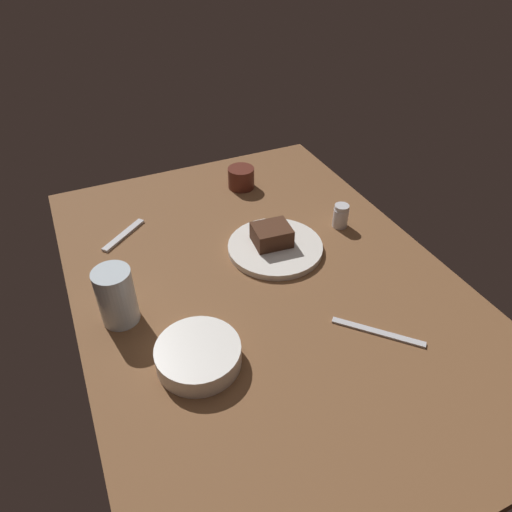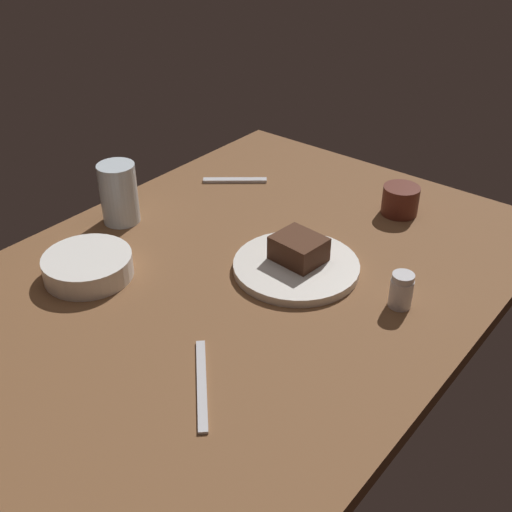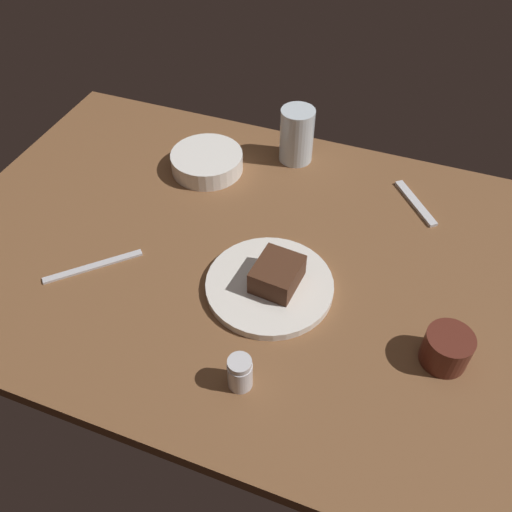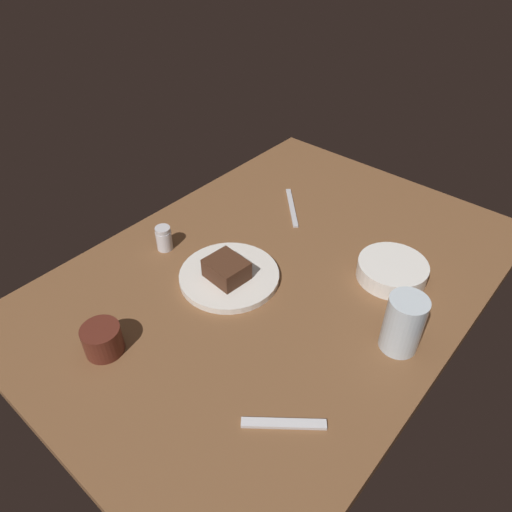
{
  "view_description": "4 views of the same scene",
  "coord_description": "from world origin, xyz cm",
  "px_view_note": "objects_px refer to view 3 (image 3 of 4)",
  "views": [
    {
      "loc": [
        -72.39,
        34.94,
        74.97
      ],
      "look_at": [
        3.92,
        0.38,
        7.59
      ],
      "focal_mm": 32.75,
      "sensor_mm": 36.0,
      "label": 1
    },
    {
      "loc": [
        -73.18,
        -63.97,
        70.13
      ],
      "look_at": [
        5.6,
        -0.74,
        5.38
      ],
      "focal_mm": 45.09,
      "sensor_mm": 36.0,
      "label": 2
    },
    {
      "loc": [
        29.63,
        -68.32,
        79.85
      ],
      "look_at": [
        5.47,
        -4.04,
        7.0
      ],
      "focal_mm": 37.87,
      "sensor_mm": 36.0,
      "label": 3
    },
    {
      "loc": [
        68.03,
        51.53,
        78.83
      ],
      "look_at": [
        2.56,
        -4.87,
        6.98
      ],
      "focal_mm": 33.21,
      "sensor_mm": 36.0,
      "label": 4
    }
  ],
  "objects_px": {
    "dessert_plate": "(269,285)",
    "coffee_cup": "(447,349)",
    "side_bowl": "(207,162)",
    "dessert_spoon": "(415,203)",
    "butter_knife": "(93,266)",
    "salt_shaker": "(240,373)",
    "water_glass": "(297,135)",
    "chocolate_cake_slice": "(277,274)"
  },
  "relations": [
    {
      "from": "dessert_plate",
      "to": "coffee_cup",
      "type": "height_order",
      "value": "coffee_cup"
    },
    {
      "from": "dessert_plate",
      "to": "dessert_spoon",
      "type": "relative_size",
      "value": 1.57
    },
    {
      "from": "water_glass",
      "to": "butter_knife",
      "type": "xyz_separation_m",
      "value": [
        -0.26,
        -0.47,
        -0.06
      ]
    },
    {
      "from": "coffee_cup",
      "to": "dessert_plate",
      "type": "bearing_deg",
      "value": 172.25
    },
    {
      "from": "water_glass",
      "to": "butter_knife",
      "type": "relative_size",
      "value": 0.68
    },
    {
      "from": "dessert_spoon",
      "to": "coffee_cup",
      "type": "bearing_deg",
      "value": 156.45
    },
    {
      "from": "chocolate_cake_slice",
      "to": "butter_knife",
      "type": "relative_size",
      "value": 0.47
    },
    {
      "from": "butter_knife",
      "to": "chocolate_cake_slice",
      "type": "bearing_deg",
      "value": -32.01
    },
    {
      "from": "chocolate_cake_slice",
      "to": "butter_knife",
      "type": "height_order",
      "value": "chocolate_cake_slice"
    },
    {
      "from": "side_bowl",
      "to": "butter_knife",
      "type": "height_order",
      "value": "side_bowl"
    },
    {
      "from": "dessert_plate",
      "to": "butter_knife",
      "type": "height_order",
      "value": "dessert_plate"
    },
    {
      "from": "water_glass",
      "to": "side_bowl",
      "type": "height_order",
      "value": "water_glass"
    },
    {
      "from": "chocolate_cake_slice",
      "to": "coffee_cup",
      "type": "height_order",
      "value": "chocolate_cake_slice"
    },
    {
      "from": "dessert_plate",
      "to": "coffee_cup",
      "type": "xyz_separation_m",
      "value": [
        0.32,
        -0.04,
        0.02
      ]
    },
    {
      "from": "dessert_plate",
      "to": "side_bowl",
      "type": "height_order",
      "value": "side_bowl"
    },
    {
      "from": "dessert_plate",
      "to": "salt_shaker",
      "type": "height_order",
      "value": "salt_shaker"
    },
    {
      "from": "side_bowl",
      "to": "dessert_plate",
      "type": "bearing_deg",
      "value": -48.51
    },
    {
      "from": "salt_shaker",
      "to": "water_glass",
      "type": "xyz_separation_m",
      "value": [
        -0.1,
        0.6,
        0.03
      ]
    },
    {
      "from": "salt_shaker",
      "to": "side_bowl",
      "type": "bearing_deg",
      "value": 119.47
    },
    {
      "from": "salt_shaker",
      "to": "coffee_cup",
      "type": "xyz_separation_m",
      "value": [
        0.3,
        0.16,
        -0.0
      ]
    },
    {
      "from": "coffee_cup",
      "to": "dessert_spoon",
      "type": "relative_size",
      "value": 0.52
    },
    {
      "from": "salt_shaker",
      "to": "water_glass",
      "type": "height_order",
      "value": "water_glass"
    },
    {
      "from": "dessert_spoon",
      "to": "chocolate_cake_slice",
      "type": "bearing_deg",
      "value": 109.25
    },
    {
      "from": "side_bowl",
      "to": "coffee_cup",
      "type": "bearing_deg",
      "value": -29.97
    },
    {
      "from": "chocolate_cake_slice",
      "to": "dessert_spoon",
      "type": "height_order",
      "value": "chocolate_cake_slice"
    },
    {
      "from": "chocolate_cake_slice",
      "to": "coffee_cup",
      "type": "relative_size",
      "value": 1.15
    },
    {
      "from": "salt_shaker",
      "to": "dessert_spoon",
      "type": "height_order",
      "value": "salt_shaker"
    },
    {
      "from": "side_bowl",
      "to": "butter_knife",
      "type": "bearing_deg",
      "value": -102.63
    },
    {
      "from": "dessert_plate",
      "to": "side_bowl",
      "type": "distance_m",
      "value": 0.38
    },
    {
      "from": "water_glass",
      "to": "side_bowl",
      "type": "relative_size",
      "value": 0.79
    },
    {
      "from": "dessert_plate",
      "to": "dessert_spoon",
      "type": "height_order",
      "value": "dessert_plate"
    },
    {
      "from": "water_glass",
      "to": "chocolate_cake_slice",
      "type": "bearing_deg",
      "value": -77.18
    },
    {
      "from": "dessert_spoon",
      "to": "water_glass",
      "type": "bearing_deg",
      "value": 38.28
    },
    {
      "from": "water_glass",
      "to": "coffee_cup",
      "type": "bearing_deg",
      "value": -48.08
    },
    {
      "from": "dessert_plate",
      "to": "water_glass",
      "type": "xyz_separation_m",
      "value": [
        -0.08,
        0.4,
        0.06
      ]
    },
    {
      "from": "chocolate_cake_slice",
      "to": "side_bowl",
      "type": "height_order",
      "value": "chocolate_cake_slice"
    },
    {
      "from": "dessert_plate",
      "to": "salt_shaker",
      "type": "bearing_deg",
      "value": -83.55
    },
    {
      "from": "chocolate_cake_slice",
      "to": "water_glass",
      "type": "height_order",
      "value": "water_glass"
    },
    {
      "from": "water_glass",
      "to": "dessert_spoon",
      "type": "xyz_separation_m",
      "value": [
        0.29,
        -0.07,
        -0.06
      ]
    },
    {
      "from": "salt_shaker",
      "to": "side_bowl",
      "type": "relative_size",
      "value": 0.39
    },
    {
      "from": "dessert_plate",
      "to": "dessert_spoon",
      "type": "distance_m",
      "value": 0.4
    },
    {
      "from": "side_bowl",
      "to": "dessert_spoon",
      "type": "bearing_deg",
      "value": 5.53
    }
  ]
}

